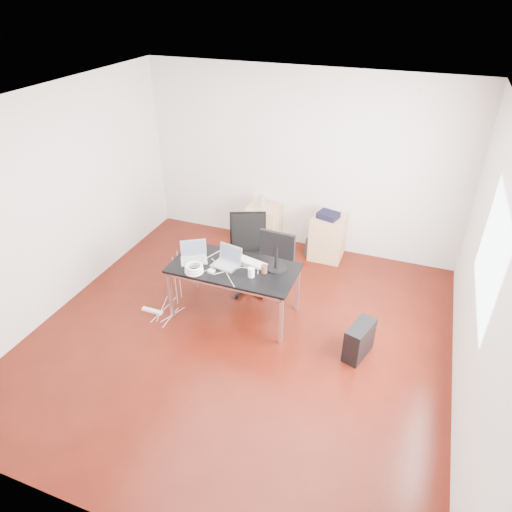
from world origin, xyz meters
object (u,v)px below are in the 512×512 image
(pc_tower, at_px, (359,340))
(filing_cabinet_left, at_px, (263,226))
(office_chair, at_px, (248,250))
(desk, at_px, (234,270))
(filing_cabinet_right, at_px, (328,237))

(pc_tower, bearing_deg, filing_cabinet_left, 150.07)
(office_chair, distance_m, pc_tower, 1.97)
(desk, height_order, office_chair, office_chair)
(office_chair, height_order, filing_cabinet_right, office_chair)
(office_chair, distance_m, filing_cabinet_left, 1.24)
(office_chair, bearing_deg, pc_tower, -48.98)
(desk, distance_m, pc_tower, 1.74)
(office_chair, xyz_separation_m, pc_tower, (1.73, -0.86, -0.39))
(desk, distance_m, filing_cabinet_right, 2.03)
(filing_cabinet_right, relative_size, pc_tower, 1.56)
(filing_cabinet_left, bearing_deg, filing_cabinet_right, 0.00)
(filing_cabinet_right, bearing_deg, office_chair, -125.89)
(desk, relative_size, pc_tower, 3.56)
(filing_cabinet_right, bearing_deg, pc_tower, -67.08)
(filing_cabinet_left, height_order, pc_tower, filing_cabinet_left)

